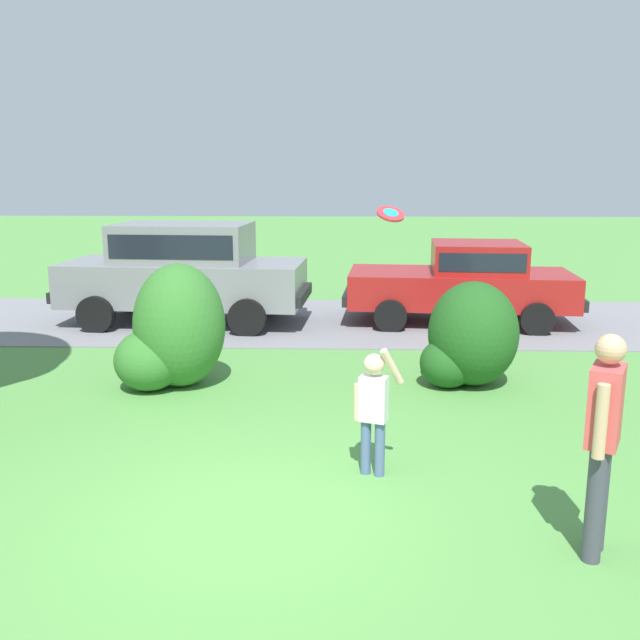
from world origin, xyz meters
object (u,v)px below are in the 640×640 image
(parked_suv, at_px, (184,268))
(adult_onlooker, at_px, (603,434))
(child_thrower, at_px, (374,404))
(frisbee, at_px, (391,214))
(parked_sedan, at_px, (465,280))

(parked_suv, height_order, adult_onlooker, parked_suv)
(child_thrower, bearing_deg, frisbee, 76.46)
(frisbee, height_order, adult_onlooker, frisbee)
(child_thrower, relative_size, frisbee, 4.26)
(parked_sedan, distance_m, parked_suv, 5.37)
(child_thrower, bearing_deg, adult_onlooker, -40.33)
(parked_sedan, height_order, child_thrower, parked_sedan)
(frisbee, relative_size, adult_onlooker, 0.17)
(child_thrower, height_order, frisbee, frisbee)
(parked_sedan, height_order, frisbee, frisbee)
(parked_suv, xyz_separation_m, adult_onlooker, (4.94, -8.11, -0.09))
(parked_suv, bearing_deg, child_thrower, -63.77)
(parked_suv, bearing_deg, frisbee, -59.88)
(parked_sedan, distance_m, child_thrower, 7.23)
(parked_suv, height_order, frisbee, frisbee)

